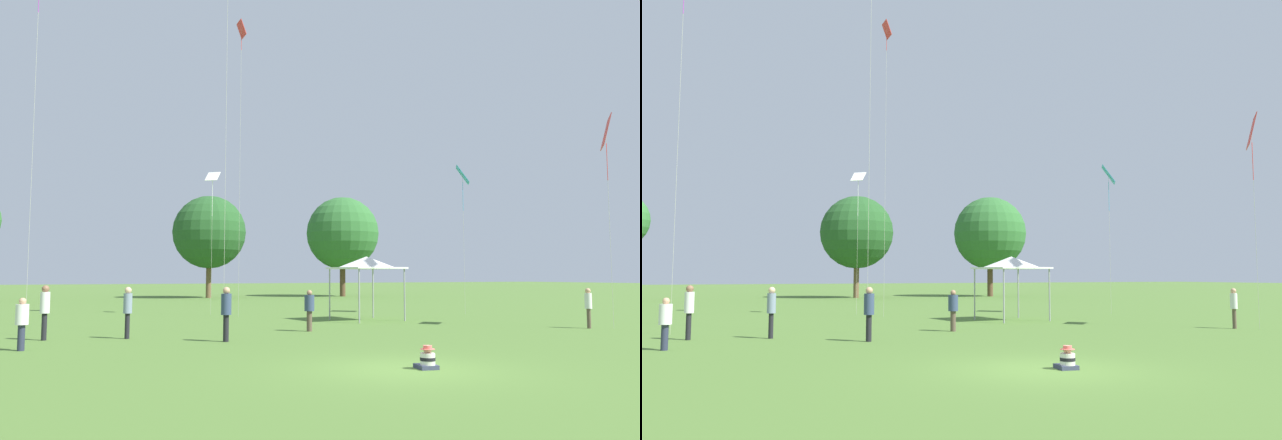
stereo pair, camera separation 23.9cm
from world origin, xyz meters
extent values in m
plane|color=#4C702D|center=(0.00, 0.00, 0.00)|extent=(300.00, 300.00, 0.00)
cube|color=#383D56|center=(0.54, -0.11, 0.05)|extent=(0.53, 0.62, 0.10)
cylinder|color=silver|center=(0.52, -0.20, 0.24)|extent=(0.41, 0.41, 0.28)
cylinder|color=black|center=(0.52, -0.20, 0.24)|extent=(0.42, 0.42, 0.08)
sphere|color=tan|center=(0.52, -0.20, 0.46)|extent=(0.20, 0.20, 0.20)
cylinder|color=#E0665B|center=(0.52, -0.20, 0.47)|extent=(0.35, 0.35, 0.01)
cylinder|color=#E0665B|center=(0.52, -0.20, 0.51)|extent=(0.21, 0.21, 0.09)
cylinder|color=brown|center=(13.24, 6.18, 0.41)|extent=(0.22, 0.22, 0.81)
cylinder|color=silver|center=(13.24, 6.18, 1.14)|extent=(0.40, 0.40, 0.64)
sphere|color=tan|center=(13.24, 6.18, 1.55)|extent=(0.22, 0.22, 0.22)
cylinder|color=black|center=(-7.34, 10.84, 0.45)|extent=(0.22, 0.22, 0.91)
cylinder|color=silver|center=(-7.34, 10.84, 1.27)|extent=(0.39, 0.39, 0.72)
sphere|color=brown|center=(-7.34, 10.84, 1.73)|extent=(0.25, 0.25, 0.25)
cylinder|color=brown|center=(2.20, 10.01, 0.40)|extent=(0.26, 0.26, 0.79)
cylinder|color=#334260|center=(2.20, 10.01, 1.11)|extent=(0.47, 0.47, 0.63)
sphere|color=#A37556|center=(2.20, 10.01, 1.51)|extent=(0.21, 0.21, 0.21)
cylinder|color=#282D42|center=(-8.06, 7.94, 0.38)|extent=(0.28, 0.28, 0.75)
cylinder|color=silver|center=(-8.06, 7.94, 1.05)|extent=(0.50, 0.50, 0.60)
sphere|color=tan|center=(-8.06, 7.94, 1.44)|extent=(0.20, 0.20, 0.20)
cylinder|color=black|center=(-4.72, 10.16, 0.44)|extent=(0.23, 0.23, 0.88)
cylinder|color=gray|center=(-4.72, 10.16, 1.22)|extent=(0.42, 0.42, 0.69)
sphere|color=#DBAD89|center=(-4.72, 10.16, 1.67)|extent=(0.24, 0.24, 0.24)
cylinder|color=black|center=(-1.92, 7.74, 0.44)|extent=(0.22, 0.22, 0.89)
cylinder|color=#334260|center=(-1.92, 7.74, 1.24)|extent=(0.41, 0.41, 0.70)
sphere|color=tan|center=(-1.92, 7.74, 1.69)|extent=(0.24, 0.24, 0.24)
cube|color=white|center=(7.24, 14.22, 2.55)|extent=(3.15, 3.15, 0.08)
cone|color=white|center=(7.24, 14.22, 2.85)|extent=(2.99, 2.99, 0.53)
cylinder|color=#99999E|center=(5.83, 15.43, 1.26)|extent=(0.07, 0.07, 2.51)
cylinder|color=#99999E|center=(8.46, 15.63, 1.26)|extent=(0.07, 0.07, 2.51)
cylinder|color=#99999E|center=(6.03, 12.80, 1.26)|extent=(0.07, 0.07, 2.51)
cylinder|color=#99999E|center=(8.66, 13.00, 1.26)|extent=(0.07, 0.07, 2.51)
cube|color=red|center=(13.98, 5.58, 8.24)|extent=(1.23, 1.24, 1.35)
cylinder|color=red|center=(13.98, 5.58, 6.96)|extent=(0.02, 0.02, 1.58)
cylinder|color=#BCB7A8|center=(13.98, 5.58, 4.12)|extent=(0.01, 0.01, 8.24)
cylinder|color=#BCB7A8|center=(-1.13, 10.57, 9.39)|extent=(0.01, 0.01, 18.78)
cylinder|color=#BCB7A8|center=(-7.89, 13.20, 7.05)|extent=(0.01, 0.01, 14.09)
cube|color=white|center=(1.53, 21.59, 7.78)|extent=(0.91, 0.89, 0.55)
cylinder|color=white|center=(1.53, 21.59, 6.51)|extent=(0.02, 0.02, 2.02)
cylinder|color=#BCB7A8|center=(1.53, 21.59, 3.89)|extent=(0.01, 0.01, 7.78)
cube|color=red|center=(2.43, 19.48, 15.78)|extent=(0.37, 0.89, 0.83)
cylinder|color=red|center=(2.43, 19.48, 15.03)|extent=(0.02, 0.02, 0.89)
cylinder|color=#BCB7A8|center=(2.43, 19.48, 7.89)|extent=(0.01, 0.01, 15.78)
cube|color=#339EDB|center=(14.70, 15.95, 7.97)|extent=(1.30, 1.40, 1.02)
cylinder|color=#339EDB|center=(14.70, 15.95, 6.72)|extent=(0.02, 0.02, 1.66)
cylinder|color=#BCB7A8|center=(14.70, 15.95, 3.99)|extent=(0.01, 0.01, 7.97)
cylinder|color=brown|center=(22.45, 45.35, 2.26)|extent=(0.59, 0.59, 4.53)
sphere|color=#2D662D|center=(22.45, 45.35, 6.61)|extent=(7.59, 7.59, 7.59)
cylinder|color=brown|center=(8.62, 47.16, 2.23)|extent=(0.53, 0.53, 4.46)
sphere|color=#235123|center=(8.62, 47.16, 6.42)|extent=(7.14, 7.14, 7.14)
camera|label=1|loc=(-8.25, -12.46, 2.20)|focal=35.00mm
camera|label=2|loc=(-8.03, -12.56, 2.20)|focal=35.00mm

